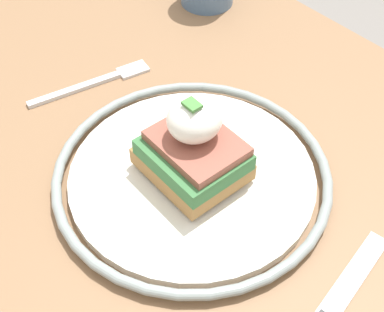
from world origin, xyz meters
The scene contains 4 objects.
dining_table centered at (0.00, 0.00, 0.63)m, with size 0.83×0.71×0.78m.
plate centered at (0.03, 0.02, 0.78)m, with size 0.28×0.28×0.02m.
sandwich centered at (0.03, 0.02, 0.82)m, with size 0.10×0.08×0.09m.
fork centered at (-0.15, 0.03, 0.78)m, with size 0.04×0.15×0.00m.
Camera 1 is at (0.30, -0.20, 1.18)m, focal length 50.00 mm.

